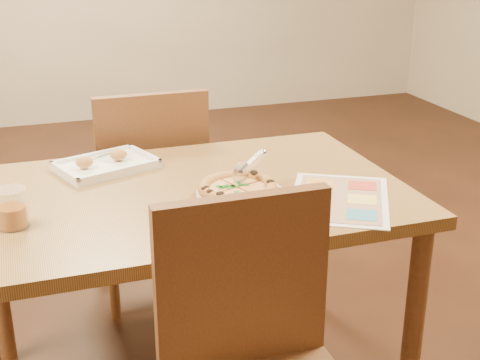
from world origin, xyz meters
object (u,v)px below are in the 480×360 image
object	(u,v)px
dining_table	(189,216)
pizza_cutter	(249,166)
chair_near	(256,345)
appetizer_tray	(106,165)
chair_far	(150,173)
pizza	(238,188)
glass_tumbler	(12,211)
menu	(339,199)
plate	(240,194)

from	to	relation	value
dining_table	pizza_cutter	world-z (taller)	pizza_cutter
chair_near	appetizer_tray	bearing A→B (deg)	103.30
chair_far	pizza	world-z (taller)	chair_far
chair_near	glass_tumbler	bearing A→B (deg)	135.18
appetizer_tray	pizza_cutter	bearing A→B (deg)	-40.43
chair_far	appetizer_tray	size ratio (longest dim) A/B	1.33
pizza_cutter	glass_tumbler	world-z (taller)	pizza_cutter
chair_near	chair_far	distance (m)	1.20
appetizer_tray	glass_tumbler	distance (m)	0.48
pizza	chair_far	bearing A→B (deg)	100.30
dining_table	menu	distance (m)	0.46
menu	chair_far	bearing A→B (deg)	116.16
dining_table	chair_far	world-z (taller)	chair_far
pizza_cutter	appetizer_tray	world-z (taller)	pizza_cutter
chair_far	plate	size ratio (longest dim) A/B	1.83
glass_tumbler	menu	bearing A→B (deg)	-6.75
plate	appetizer_tray	xyz separation A→B (m)	(-0.34, 0.36, 0.01)
appetizer_tray	pizza	bearing A→B (deg)	-47.61
dining_table	pizza_cutter	xyz separation A→B (m)	(0.18, -0.06, 0.16)
chair_far	menu	world-z (taller)	chair_far
plate	appetizer_tray	size ratio (longest dim) A/B	0.73
chair_near	pizza_cutter	xyz separation A→B (m)	(0.18, 0.55, 0.23)
plate	pizza_cutter	bearing A→B (deg)	41.99
plate	glass_tumbler	distance (m)	0.64
dining_table	pizza	world-z (taller)	pizza
menu	pizza	bearing A→B (deg)	156.95
plate	menu	size ratio (longest dim) A/B	0.66
pizza_cutter	pizza	bearing A→B (deg)	-170.55
plate	appetizer_tray	bearing A→B (deg)	133.30
appetizer_tray	menu	world-z (taller)	appetizer_tray
pizza	pizza_cutter	bearing A→B (deg)	38.89
glass_tumbler	chair_near	bearing A→B (deg)	-44.82
pizza_cutter	menu	xyz separation A→B (m)	(0.22, -0.16, -0.08)
dining_table	chair_near	xyz separation A→B (m)	(0.00, -0.60, -0.07)
chair_near	plate	xyz separation A→B (m)	(0.13, 0.51, 0.16)
plate	glass_tumbler	bearing A→B (deg)	-178.88
pizza	appetizer_tray	distance (m)	0.49
plate	pizza_cutter	xyz separation A→B (m)	(0.04, 0.04, 0.07)
plate	appetizer_tray	distance (m)	0.50
pizza_cutter	appetizer_tray	xyz separation A→B (m)	(-0.38, 0.32, -0.06)
pizza_cutter	appetizer_tray	distance (m)	0.51
pizza	appetizer_tray	size ratio (longest dim) A/B	0.67
menu	glass_tumbler	bearing A→B (deg)	173.25
chair_near	chair_far	size ratio (longest dim) A/B	1.00
chair_far	menu	distance (m)	0.92
pizza_cutter	chair_far	bearing A→B (deg)	75.50
chair_near	pizza	world-z (taller)	chair_near
appetizer_tray	plate	bearing A→B (deg)	-46.70
plate	pizza	bearing A→B (deg)	-161.09
chair_near	appetizer_tray	world-z (taller)	chair_near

